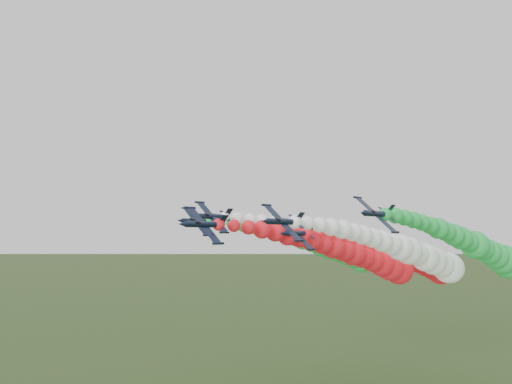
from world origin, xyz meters
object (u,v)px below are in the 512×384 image
(jet_inner_right, at_px, (417,255))
(jet_trail, at_px, (411,259))
(jet_lead, at_px, (360,256))
(jet_outer_left, at_px, (327,248))
(jet_inner_left, at_px, (353,248))
(jet_outer_right, at_px, (484,250))

(jet_inner_right, height_order, jet_trail, jet_inner_right)
(jet_lead, relative_size, jet_outer_left, 1.00)
(jet_lead, relative_size, jet_trail, 1.00)
(jet_inner_left, xyz_separation_m, jet_trail, (10.91, 12.19, -3.08))
(jet_lead, bearing_deg, jet_outer_right, 44.47)
(jet_lead, height_order, jet_outer_left, jet_outer_left)
(jet_lead, distance_m, jet_inner_left, 14.96)
(jet_lead, bearing_deg, jet_outer_left, 138.32)
(jet_outer_right, xyz_separation_m, jet_trail, (-19.51, 2.91, -2.95))
(jet_outer_right, relative_size, jet_trail, 1.00)
(jet_outer_left, bearing_deg, jet_trail, 17.54)
(jet_inner_left, xyz_separation_m, jet_inner_right, (18.46, -2.47, -1.17))
(jet_inner_left, bearing_deg, jet_outer_left, 154.53)
(jet_outer_left, xyz_separation_m, jet_outer_right, (41.46, 4.03, 0.21))
(jet_outer_left, bearing_deg, jet_inner_left, -25.47)
(jet_outer_right, bearing_deg, jet_outer_left, -174.45)
(jet_inner_right, xyz_separation_m, jet_trail, (-7.55, 14.66, -1.91))
(jet_inner_left, relative_size, jet_outer_right, 1.00)
(jet_outer_left, bearing_deg, jet_inner_right, -14.68)
(jet_inner_left, bearing_deg, jet_outer_right, 16.98)
(jet_inner_right, height_order, jet_outer_left, jet_outer_left)
(jet_outer_right, bearing_deg, jet_inner_left, -163.02)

